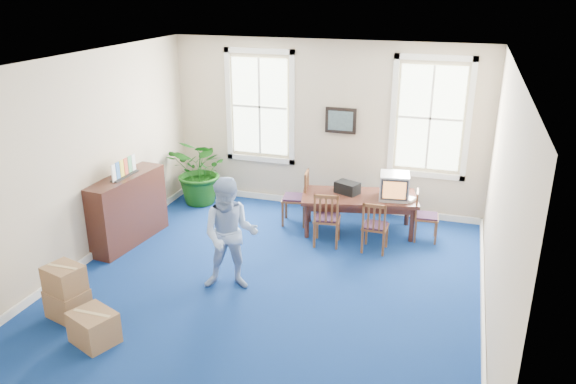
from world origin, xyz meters
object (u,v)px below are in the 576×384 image
(crt_tv, at_px, (394,186))
(credenza, at_px, (127,207))
(potted_plant, at_px, (202,171))
(cardboard_boxes, at_px, (83,289))
(chair_near_left, at_px, (327,218))
(conference_table, at_px, (358,213))
(man, at_px, (230,235))

(crt_tv, xyz_separation_m, credenza, (-4.21, -1.64, -0.27))
(crt_tv, xyz_separation_m, potted_plant, (-3.79, 0.34, -0.22))
(crt_tv, bearing_deg, cardboard_boxes, -140.85)
(crt_tv, bearing_deg, chair_near_left, -151.84)
(conference_table, distance_m, chair_near_left, 0.80)
(man, xyz_separation_m, potted_plant, (-1.83, 2.87, -0.15))
(conference_table, height_order, chair_near_left, chair_near_left)
(credenza, bearing_deg, potted_plant, 83.99)
(man, distance_m, cardboard_boxes, 2.06)
(credenza, xyz_separation_m, cardboard_boxes, (0.68, -2.14, -0.24))
(conference_table, xyz_separation_m, cardboard_boxes, (-2.94, -3.73, 0.05))
(crt_tv, height_order, potted_plant, potted_plant)
(man, relative_size, cardboard_boxes, 1.24)
(conference_table, bearing_deg, credenza, -168.68)
(credenza, xyz_separation_m, potted_plant, (0.42, 1.98, 0.05))
(chair_near_left, xyz_separation_m, cardboard_boxes, (-2.53, -3.06, -0.09))
(crt_tv, distance_m, man, 3.19)
(chair_near_left, bearing_deg, credenza, 8.55)
(conference_table, bearing_deg, cardboard_boxes, -140.62)
(credenza, distance_m, cardboard_boxes, 2.26)
(conference_table, relative_size, potted_plant, 1.46)
(man, relative_size, potted_plant, 1.23)
(conference_table, height_order, cardboard_boxes, cardboard_boxes)
(chair_near_left, height_order, potted_plant, potted_plant)
(crt_tv, distance_m, potted_plant, 3.81)
(man, relative_size, credenza, 1.05)
(conference_table, relative_size, credenza, 1.25)
(man, bearing_deg, credenza, 142.96)
(crt_tv, xyz_separation_m, chair_near_left, (-0.99, -0.72, -0.42))
(potted_plant, bearing_deg, credenza, -101.97)
(chair_near_left, relative_size, man, 0.57)
(conference_table, height_order, crt_tv, crt_tv)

